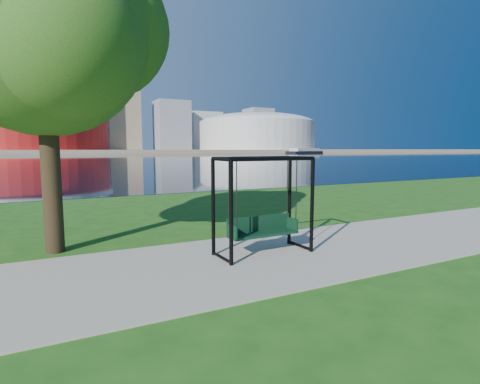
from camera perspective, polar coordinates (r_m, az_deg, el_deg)
ground at (r=8.60m, az=-0.88°, el=-9.55°), size 900.00×900.00×0.00m
path at (r=8.17m, az=0.70°, el=-10.32°), size 120.00×4.00×0.03m
river at (r=109.50m, az=-25.37°, el=4.68°), size 900.00×180.00×0.02m
far_bank at (r=313.43m, az=-26.67°, el=5.61°), size 900.00×228.00×2.00m
stadium at (r=242.78m, az=-29.02°, el=8.54°), size 83.00×83.00×32.00m
arena at (r=279.59m, az=2.60°, el=9.31°), size 84.00×84.00×26.56m
skyline at (r=328.52m, az=-27.78°, el=11.67°), size 392.00×66.00×96.50m
swing at (r=8.44m, az=3.49°, el=-2.40°), size 2.20×1.01×2.22m
park_tree at (r=9.98m, az=-28.21°, el=21.56°), size 5.91×5.34×7.34m
barge at (r=232.29m, az=9.86°, el=6.19°), size 29.62×16.23×2.87m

